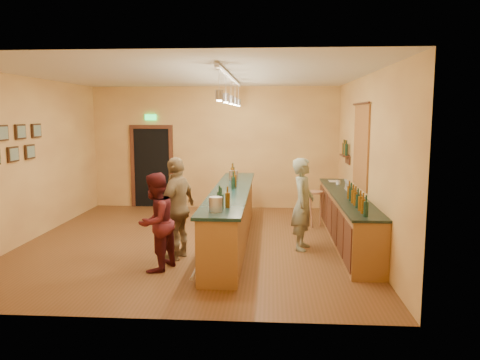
# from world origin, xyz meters

# --- Properties ---
(floor) EXTENTS (7.00, 7.00, 0.00)m
(floor) POSITION_xyz_m (0.00, 0.00, 0.00)
(floor) COLOR brown
(floor) RESTS_ON ground
(ceiling) EXTENTS (6.50, 7.00, 0.02)m
(ceiling) POSITION_xyz_m (0.00, 0.00, 3.20)
(ceiling) COLOR silver
(ceiling) RESTS_ON wall_back
(wall_back) EXTENTS (6.50, 0.02, 3.20)m
(wall_back) POSITION_xyz_m (0.00, 3.50, 1.60)
(wall_back) COLOR #B67C44
(wall_back) RESTS_ON floor
(wall_front) EXTENTS (6.50, 0.02, 3.20)m
(wall_front) POSITION_xyz_m (0.00, -3.50, 1.60)
(wall_front) COLOR #B67C44
(wall_front) RESTS_ON floor
(wall_left) EXTENTS (0.02, 7.00, 3.20)m
(wall_left) POSITION_xyz_m (-3.25, 0.00, 1.60)
(wall_left) COLOR #B67C44
(wall_left) RESTS_ON floor
(wall_right) EXTENTS (0.02, 7.00, 3.20)m
(wall_right) POSITION_xyz_m (3.25, 0.00, 1.60)
(wall_right) COLOR #B67C44
(wall_right) RESTS_ON floor
(doorway) EXTENTS (1.15, 0.09, 2.48)m
(doorway) POSITION_xyz_m (-1.70, 3.47, 1.13)
(doorway) COLOR black
(doorway) RESTS_ON wall_back
(tapestry) EXTENTS (0.03, 1.40, 1.60)m
(tapestry) POSITION_xyz_m (3.23, 0.40, 1.85)
(tapestry) COLOR maroon
(tapestry) RESTS_ON wall_right
(bottle_shelf) EXTENTS (0.17, 0.55, 0.54)m
(bottle_shelf) POSITION_xyz_m (3.17, 1.90, 1.67)
(bottle_shelf) COLOR #462215
(bottle_shelf) RESTS_ON wall_right
(picture_grid) EXTENTS (0.06, 2.20, 0.70)m
(picture_grid) POSITION_xyz_m (-3.21, -0.75, 1.95)
(picture_grid) COLOR #382111
(picture_grid) RESTS_ON wall_left
(back_counter) EXTENTS (0.60, 4.55, 1.27)m
(back_counter) POSITION_xyz_m (2.97, 0.18, 0.49)
(back_counter) COLOR brown
(back_counter) RESTS_ON floor
(tasting_bar) EXTENTS (0.74, 5.10, 1.38)m
(tasting_bar) POSITION_xyz_m (0.73, -0.00, 0.61)
(tasting_bar) COLOR brown
(tasting_bar) RESTS_ON floor
(pendant_track) EXTENTS (0.11, 4.60, 0.50)m
(pendant_track) POSITION_xyz_m (0.73, -0.00, 2.98)
(pendant_track) COLOR silver
(pendant_track) RESTS_ON ceiling
(bartender) EXTENTS (0.54, 0.69, 1.69)m
(bartender) POSITION_xyz_m (2.08, -0.35, 0.85)
(bartender) COLOR gray
(bartender) RESTS_ON floor
(customer_a) EXTENTS (0.81, 0.92, 1.57)m
(customer_a) POSITION_xyz_m (-0.33, -1.70, 0.78)
(customer_a) COLOR #59191E
(customer_a) RESTS_ON floor
(customer_b) EXTENTS (0.73, 1.11, 1.76)m
(customer_b) POSITION_xyz_m (-0.11, -1.04, 0.88)
(customer_b) COLOR #997A51
(customer_b) RESTS_ON floor
(bar_stool) EXTENTS (0.39, 0.39, 0.80)m
(bar_stool) POSITION_xyz_m (2.44, 1.43, 0.65)
(bar_stool) COLOR #9E6D47
(bar_stool) RESTS_ON floor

